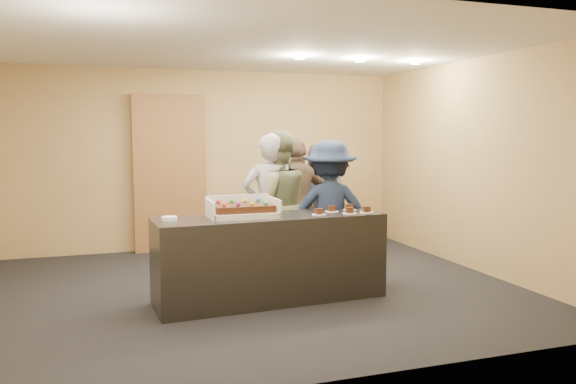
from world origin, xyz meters
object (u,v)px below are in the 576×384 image
at_px(plate_stack, 169,218).
at_px(person_dark_suit, 320,199).
at_px(storage_cabinet, 170,173).
at_px(person_navy_man, 329,212).
at_px(sheet_cake, 243,208).
at_px(person_server_grey, 269,209).
at_px(person_sage_man, 276,207).
at_px(person_brown_extra, 298,202).
at_px(serving_counter, 270,258).
at_px(cake_box, 242,212).

distance_m(plate_stack, person_dark_suit, 3.09).
xyz_separation_m(storage_cabinet, person_navy_man, (1.55, -2.43, -0.32)).
bearing_deg(sheet_cake, plate_stack, 179.39).
distance_m(person_server_grey, person_sage_man, 0.09).
distance_m(person_navy_man, person_brown_extra, 1.05).
bearing_deg(person_dark_suit, storage_cabinet, -4.58).
bearing_deg(sheet_cake, person_dark_suit, 50.17).
xyz_separation_m(serving_counter, sheet_cake, (-0.30, 0.00, 0.55)).
bearing_deg(person_dark_suit, person_brown_extra, 62.16).
distance_m(cake_box, person_brown_extra, 1.86).
distance_m(person_brown_extra, person_dark_suit, 0.70).
bearing_deg(person_navy_man, serving_counter, 43.48).
relative_size(storage_cabinet, sheet_cake, 3.91).
bearing_deg(person_navy_man, sheet_cake, 37.07).
distance_m(cake_box, person_navy_man, 1.24).
height_order(serving_counter, person_server_grey, person_server_grey).
distance_m(person_server_grey, person_navy_man, 0.71).
relative_size(storage_cabinet, person_server_grey, 1.33).
bearing_deg(plate_stack, person_dark_suit, 39.46).
relative_size(cake_box, sheet_cake, 1.17).
bearing_deg(person_brown_extra, person_dark_suit, -145.62).
relative_size(person_brown_extra, person_dark_suit, 1.04).
bearing_deg(person_sage_man, serving_counter, 66.89).
xyz_separation_m(plate_stack, person_sage_man, (1.33, 0.72, -0.03)).
height_order(sheet_cake, person_sage_man, person_sage_man).
distance_m(storage_cabinet, person_brown_extra, 2.09).
bearing_deg(plate_stack, storage_cabinet, 83.22).
distance_m(serving_counter, person_server_grey, 0.85).
distance_m(serving_counter, plate_stack, 1.14).
xyz_separation_m(storage_cabinet, sheet_cake, (0.40, -2.89, -0.16)).
relative_size(person_server_grey, person_navy_man, 1.04).
distance_m(serving_counter, storage_cabinet, 3.06).
relative_size(person_server_grey, person_brown_extra, 1.04).
relative_size(cake_box, person_sage_man, 0.39).
height_order(serving_counter, cake_box, cake_box).
bearing_deg(plate_stack, person_sage_man, 28.43).
distance_m(person_navy_man, person_dark_suit, 1.59).
xyz_separation_m(storage_cabinet, plate_stack, (-0.34, -2.88, -0.24)).
height_order(sheet_cake, person_brown_extra, person_brown_extra).
xyz_separation_m(serving_counter, person_sage_man, (0.29, 0.73, 0.44)).
distance_m(cake_box, sheet_cake, 0.06).
bearing_deg(person_server_grey, storage_cabinet, -64.03).
height_order(storage_cabinet, person_brown_extra, storage_cabinet).
height_order(storage_cabinet, plate_stack, storage_cabinet).
bearing_deg(person_brown_extra, person_navy_man, 82.89).
xyz_separation_m(plate_stack, person_server_grey, (1.24, 0.70, -0.04)).
relative_size(plate_stack, person_sage_man, 0.09).
xyz_separation_m(serving_counter, person_navy_man, (0.86, 0.46, 0.39)).
height_order(person_server_grey, person_brown_extra, person_server_grey).
xyz_separation_m(storage_cabinet, person_dark_suit, (2.04, -0.92, -0.35)).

